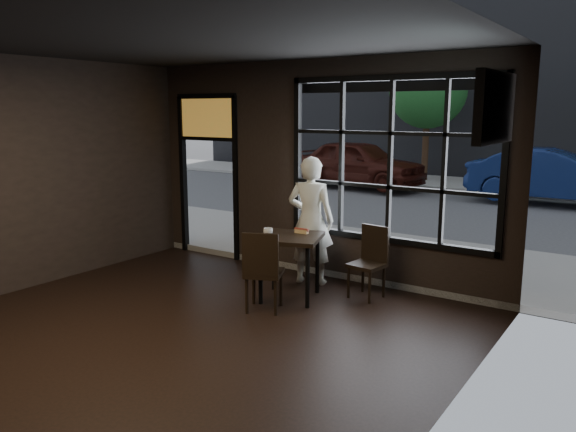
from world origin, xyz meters
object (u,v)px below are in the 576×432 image
Objects in this scene: navy_car at (552,175)px; cafe_table at (290,267)px; chair_near at (264,270)px; man at (311,220)px.

cafe_table is at bearing 170.31° from navy_car.
chair_near is 0.24× the size of navy_car.
chair_near reaches higher than cafe_table.
cafe_table is 0.55m from chair_near.
navy_car is (1.56, 9.99, 0.36)m from cafe_table.
man reaches higher than cafe_table.
cafe_table is 10.12m from navy_car.
chair_near is at bearing 78.68° from man.
chair_near is at bearing 170.64° from navy_car.
chair_near is 1.36m from man.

